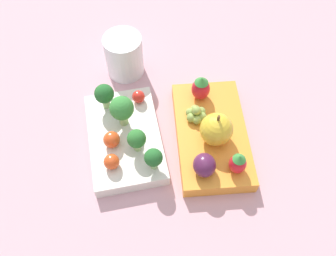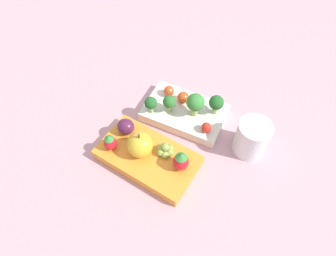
{
  "view_description": "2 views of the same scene",
  "coord_description": "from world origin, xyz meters",
  "px_view_note": "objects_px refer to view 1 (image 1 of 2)",
  "views": [
    {
      "loc": [
        -0.33,
        0.04,
        0.54
      ],
      "look_at": [
        -0.0,
        0.0,
        0.04
      ],
      "focal_mm": 40.0,
      "sensor_mm": 36.0,
      "label": 1
    },
    {
      "loc": [
        0.18,
        -0.32,
        0.55
      ],
      "look_at": [
        -0.0,
        0.0,
        0.04
      ],
      "focal_mm": 32.0,
      "sensor_mm": 36.0,
      "label": 2
    }
  ],
  "objects_px": {
    "strawberry_0": "(201,88)",
    "grape_cluster": "(196,114)",
    "broccoli_floret_0": "(153,158)",
    "broccoli_floret_1": "(137,139)",
    "cherry_tomato_1": "(112,162)",
    "broccoli_floret_3": "(104,94)",
    "drinking_cup": "(124,55)",
    "cherry_tomato_2": "(138,97)",
    "apple": "(216,129)",
    "plum": "(204,165)",
    "strawberry_1": "(238,163)",
    "cherry_tomato_0": "(112,140)",
    "broccoli_floret_2": "(122,109)",
    "bento_box_savoury": "(125,136)",
    "bento_box_fruit": "(211,135)"
  },
  "relations": [
    {
      "from": "cherry_tomato_0",
      "to": "plum",
      "type": "height_order",
      "value": "plum"
    },
    {
      "from": "bento_box_savoury",
      "to": "drinking_cup",
      "type": "height_order",
      "value": "drinking_cup"
    },
    {
      "from": "strawberry_0",
      "to": "grape_cluster",
      "type": "height_order",
      "value": "strawberry_0"
    },
    {
      "from": "cherry_tomato_0",
      "to": "strawberry_0",
      "type": "height_order",
      "value": "strawberry_0"
    },
    {
      "from": "broccoli_floret_1",
      "to": "plum",
      "type": "bearing_deg",
      "value": -117.65
    },
    {
      "from": "broccoli_floret_3",
      "to": "drinking_cup",
      "type": "xyz_separation_m",
      "value": [
        0.1,
        -0.04,
        -0.02
      ]
    },
    {
      "from": "strawberry_1",
      "to": "broccoli_floret_3",
      "type": "bearing_deg",
      "value": 52.97
    },
    {
      "from": "strawberry_1",
      "to": "broccoli_floret_0",
      "type": "bearing_deg",
      "value": 80.72
    },
    {
      "from": "bento_box_savoury",
      "to": "apple",
      "type": "xyz_separation_m",
      "value": [
        -0.03,
        -0.14,
        0.04
      ]
    },
    {
      "from": "plum",
      "to": "cherry_tomato_1",
      "type": "bearing_deg",
      "value": 79.46
    },
    {
      "from": "bento_box_fruit",
      "to": "cherry_tomato_1",
      "type": "height_order",
      "value": "cherry_tomato_1"
    },
    {
      "from": "bento_box_savoury",
      "to": "drinking_cup",
      "type": "bearing_deg",
      "value": -3.72
    },
    {
      "from": "cherry_tomato_2",
      "to": "broccoli_floret_0",
      "type": "bearing_deg",
      "value": -174.08
    },
    {
      "from": "broccoli_floret_1",
      "to": "grape_cluster",
      "type": "relative_size",
      "value": 1.23
    },
    {
      "from": "cherry_tomato_2",
      "to": "strawberry_0",
      "type": "xyz_separation_m",
      "value": [
        -0.0,
        -0.11,
        0.01
      ]
    },
    {
      "from": "strawberry_0",
      "to": "drinking_cup",
      "type": "xyz_separation_m",
      "value": [
        0.1,
        0.13,
        -0.01
      ]
    },
    {
      "from": "apple",
      "to": "bento_box_fruit",
      "type": "bearing_deg",
      "value": 6.43
    },
    {
      "from": "broccoli_floret_2",
      "to": "bento_box_savoury",
      "type": "bearing_deg",
      "value": 176.64
    },
    {
      "from": "bento_box_savoury",
      "to": "bento_box_fruit",
      "type": "height_order",
      "value": "bento_box_fruit"
    },
    {
      "from": "broccoli_floret_0",
      "to": "cherry_tomato_1",
      "type": "relative_size",
      "value": 1.76
    },
    {
      "from": "grape_cluster",
      "to": "drinking_cup",
      "type": "bearing_deg",
      "value": 38.16
    },
    {
      "from": "broccoli_floret_3",
      "to": "cherry_tomato_0",
      "type": "relative_size",
      "value": 1.87
    },
    {
      "from": "broccoli_floret_2",
      "to": "bento_box_fruit",
      "type": "bearing_deg",
      "value": -103.65
    },
    {
      "from": "broccoli_floret_0",
      "to": "broccoli_floret_1",
      "type": "distance_m",
      "value": 0.04
    },
    {
      "from": "strawberry_0",
      "to": "bento_box_savoury",
      "type": "bearing_deg",
      "value": 113.26
    },
    {
      "from": "strawberry_1",
      "to": "plum",
      "type": "xyz_separation_m",
      "value": [
        0.0,
        0.05,
        -0.0
      ]
    },
    {
      "from": "bento_box_fruit",
      "to": "strawberry_0",
      "type": "bearing_deg",
      "value": 6.3
    },
    {
      "from": "plum",
      "to": "grape_cluster",
      "type": "xyz_separation_m",
      "value": [
        0.1,
        -0.0,
        -0.01
      ]
    },
    {
      "from": "broccoli_floret_2",
      "to": "cherry_tomato_0",
      "type": "distance_m",
      "value": 0.05
    },
    {
      "from": "cherry_tomato_2",
      "to": "plum",
      "type": "height_order",
      "value": "plum"
    },
    {
      "from": "cherry_tomato_1",
      "to": "cherry_tomato_2",
      "type": "relative_size",
      "value": 1.11
    },
    {
      "from": "bento_box_fruit",
      "to": "broccoli_floret_1",
      "type": "bearing_deg",
      "value": 98.6
    },
    {
      "from": "strawberry_0",
      "to": "drinking_cup",
      "type": "height_order",
      "value": "drinking_cup"
    },
    {
      "from": "broccoli_floret_3",
      "to": "drinking_cup",
      "type": "relative_size",
      "value": 0.62
    },
    {
      "from": "cherry_tomato_2",
      "to": "bento_box_fruit",
      "type": "bearing_deg",
      "value": -124.08
    },
    {
      "from": "grape_cluster",
      "to": "plum",
      "type": "bearing_deg",
      "value": 177.69
    },
    {
      "from": "broccoli_floret_1",
      "to": "drinking_cup",
      "type": "relative_size",
      "value": 0.56
    },
    {
      "from": "bento_box_fruit",
      "to": "broccoli_floret_3",
      "type": "xyz_separation_m",
      "value": [
        0.07,
        0.17,
        0.04
      ]
    },
    {
      "from": "broccoli_floret_3",
      "to": "cherry_tomato_1",
      "type": "relative_size",
      "value": 2.05
    },
    {
      "from": "cherry_tomato_0",
      "to": "apple",
      "type": "xyz_separation_m",
      "value": [
        -0.01,
        -0.16,
        0.01
      ]
    },
    {
      "from": "broccoli_floret_3",
      "to": "strawberry_0",
      "type": "height_order",
      "value": "same"
    },
    {
      "from": "bento_box_fruit",
      "to": "cherry_tomato_2",
      "type": "xyz_separation_m",
      "value": [
        0.08,
        0.11,
        0.02
      ]
    },
    {
      "from": "apple",
      "to": "strawberry_0",
      "type": "relative_size",
      "value": 1.28
    },
    {
      "from": "grape_cluster",
      "to": "broccoli_floret_3",
      "type": "bearing_deg",
      "value": 73.88
    },
    {
      "from": "bento_box_savoury",
      "to": "strawberry_0",
      "type": "height_order",
      "value": "strawberry_0"
    },
    {
      "from": "bento_box_savoury",
      "to": "grape_cluster",
      "type": "bearing_deg",
      "value": -82.82
    },
    {
      "from": "bento_box_fruit",
      "to": "broccoli_floret_1",
      "type": "distance_m",
      "value": 0.13
    },
    {
      "from": "apple",
      "to": "plum",
      "type": "relative_size",
      "value": 1.64
    },
    {
      "from": "broccoli_floret_0",
      "to": "apple",
      "type": "bearing_deg",
      "value": -69.41
    },
    {
      "from": "broccoli_floret_0",
      "to": "apple",
      "type": "distance_m",
      "value": 0.11
    }
  ]
}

